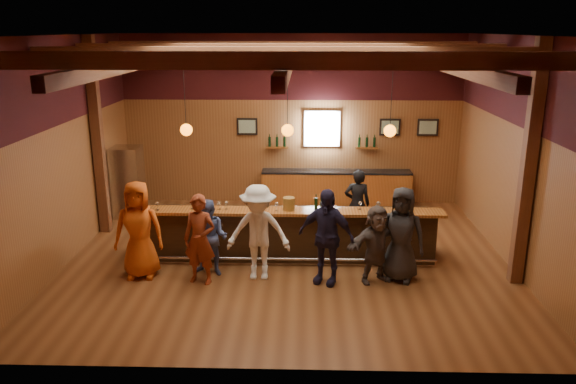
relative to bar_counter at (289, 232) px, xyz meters
The scene contains 27 objects.
room 2.69m from the bar_counter, 100.24° to the right, with size 9.04×9.00×4.52m.
bar_counter is the anchor object (origin of this frame).
back_bar_cabinet 3.76m from the bar_counter, 71.66° to the left, with size 4.00×0.52×0.95m.
window 4.17m from the bar_counter, 78.34° to the left, with size 0.95×0.09×0.95m.
framed_pictures 4.42m from the bar_counter, 66.46° to the left, with size 5.35×0.05×0.45m.
wine_shelves 3.97m from the bar_counter, 78.14° to the left, with size 3.00×0.18×0.30m.
pendant_lights 2.19m from the bar_counter, 96.37° to the right, with size 4.24×0.24×1.37m.
stainless_fridge 4.81m from the bar_counter, 149.24° to the left, with size 0.70×0.70×1.80m, color silver.
customer_orange 3.06m from the bar_counter, 158.40° to the right, with size 0.93×0.60×1.90m, color #CA4E13.
customer_redvest 2.13m from the bar_counter, 139.99° to the right, with size 0.63×0.41×1.72m, color maroon.
customer_denim 1.81m from the bar_counter, 146.08° to the right, with size 0.73×0.57×1.51m, color #47598F.
customer_white 1.32m from the bar_counter, 115.28° to the right, with size 1.20×0.69×1.86m, color white.
customer_navy 1.53m from the bar_counter, 60.40° to the right, with size 1.08×0.45×1.84m, color #1F1C38.
customer_brown 2.08m from the bar_counter, 36.03° to the right, with size 1.39×0.44×1.50m, color #4C413D.
customer_dark 2.45m from the bar_counter, 27.70° to the right, with size 0.89×0.58×1.82m, color #232325.
bartender 1.88m from the bar_counter, 35.33° to the left, with size 0.59×0.39×1.61m, color black.
ice_bucket 0.78m from the bar_counter, 87.69° to the right, with size 0.24×0.24×0.26m, color brown.
bottle_a 0.94m from the bar_counter, 25.00° to the right, with size 0.07×0.07×0.32m.
bottle_b 1.02m from the bar_counter, 16.99° to the right, with size 0.08×0.08×0.35m.
glass_a 2.75m from the bar_counter, behind, with size 0.08×0.08×0.18m.
glass_b 2.10m from the bar_counter, behind, with size 0.08×0.08×0.19m.
glass_c 1.59m from the bar_counter, 167.55° to the right, with size 0.07×0.07×0.16m.
glass_d 1.47m from the bar_counter, 165.61° to the right, with size 0.08×0.08×0.18m.
glass_e 0.85m from the bar_counter, 120.93° to the right, with size 0.08×0.08×0.18m.
glass_f 1.04m from the bar_counter, 27.06° to the right, with size 0.09×0.09×0.19m.
glass_g 1.63m from the bar_counter, ahead, with size 0.08×0.08×0.17m.
glass_h 1.97m from the bar_counter, 10.03° to the right, with size 0.09×0.09×0.20m.
Camera 1 is at (0.33, -10.89, 4.63)m, focal length 35.00 mm.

